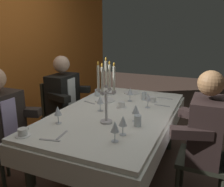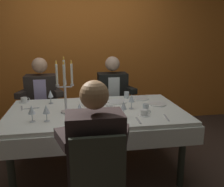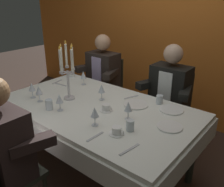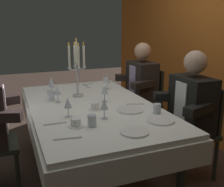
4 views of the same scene
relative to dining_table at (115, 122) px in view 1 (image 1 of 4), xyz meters
name	(u,v)px [view 1 (image 1 of 4)]	position (x,y,z in m)	size (l,w,h in m)	color
ground_plane	(115,174)	(0.00, 0.00, -0.62)	(12.00, 12.00, 0.00)	#402E26
dining_table	(115,122)	(0.00, 0.00, 0.00)	(1.94, 1.14, 0.74)	white
candelabra	(106,93)	(-0.32, -0.05, 0.40)	(0.19, 0.19, 0.59)	silver
dinner_plate_0	(105,100)	(0.29, 0.26, 0.13)	(0.23, 0.23, 0.01)	white
dinner_plate_1	(108,93)	(0.60, 0.37, 0.13)	(0.22, 0.22, 0.01)	white
dinner_plate_2	(131,93)	(0.73, 0.08, 0.13)	(0.20, 0.20, 0.01)	white
wine_glass_0	(115,127)	(-0.63, -0.26, 0.24)	(0.07, 0.07, 0.16)	silver
wine_glass_1	(130,92)	(0.39, -0.02, 0.23)	(0.07, 0.07, 0.16)	silver
wine_glass_2	(148,97)	(0.25, -0.27, 0.23)	(0.07, 0.07, 0.16)	silver
wine_glass_3	(123,121)	(-0.50, -0.28, 0.23)	(0.07, 0.07, 0.16)	silver
wine_glass_4	(58,111)	(-0.51, 0.34, 0.23)	(0.07, 0.07, 0.16)	silver
wine_glass_5	(100,100)	(-0.05, 0.15, 0.23)	(0.07, 0.07, 0.16)	silver
wine_glass_6	(136,110)	(-0.19, -0.28, 0.23)	(0.07, 0.07, 0.16)	silver
water_tumbler_0	(138,121)	(-0.28, -0.33, 0.17)	(0.06, 0.06, 0.10)	silver
water_tumbler_1	(144,96)	(0.52, -0.16, 0.16)	(0.06, 0.06, 0.09)	silver
water_tumbler_2	(97,93)	(0.44, 0.43, 0.16)	(0.06, 0.06, 0.09)	silver
coffee_cup_0	(23,132)	(-0.83, 0.44, 0.15)	(0.13, 0.12, 0.06)	white
coffee_cup_1	(152,100)	(0.47, -0.27, 0.15)	(0.13, 0.12, 0.06)	white
coffee_cup_2	(121,105)	(0.14, -0.01, 0.15)	(0.13, 0.12, 0.06)	white
spoon_0	(162,106)	(0.37, -0.40, 0.12)	(0.17, 0.02, 0.01)	#B7B7BC
spoon_1	(90,103)	(0.14, 0.38, 0.12)	(0.17, 0.02, 0.01)	#B7B7BC
fork_2	(50,140)	(-0.82, 0.20, 0.12)	(0.17, 0.02, 0.01)	#B7B7BC
knife_3	(165,98)	(0.66, -0.37, 0.12)	(0.19, 0.02, 0.01)	#B7B7BC
spoon_4	(62,135)	(-0.71, 0.16, 0.12)	(0.17, 0.02, 0.01)	#B7B7BC
seated_diner_1	(206,129)	(-0.10, -0.89, 0.11)	(0.63, 0.48, 1.24)	#282B21
seated_diner_2	(63,95)	(0.33, 0.89, 0.11)	(0.63, 0.48, 1.24)	#282B21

